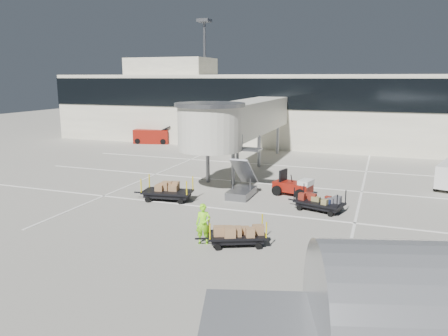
{
  "coord_description": "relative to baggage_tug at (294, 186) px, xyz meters",
  "views": [
    {
      "loc": [
        7.07,
        -21.47,
        7.71
      ],
      "look_at": [
        -2.35,
        4.27,
        2.0
      ],
      "focal_mm": 35.0,
      "sensor_mm": 36.0,
      "label": 1
    }
  ],
  "objects": [
    {
      "name": "jet_bridge",
      "position": [
        -5.73,
        5.74,
        3.68
      ],
      "size": [
        5.7,
        20.4,
        6.03
      ],
      "color": "beige",
      "rests_on": "ground"
    },
    {
      "name": "belt_loader",
      "position": [
        -20.41,
        17.47,
        0.22
      ],
      "size": [
        4.75,
        2.67,
        2.16
      ],
      "rotation": [
        0.0,
        0.0,
        0.23
      ],
      "color": "maroon",
      "rests_on": "ground"
    },
    {
      "name": "lane_markings",
      "position": [
        -2.43,
        2.81,
        -0.59
      ],
      "size": [
        40.0,
        30.0,
        0.02
      ],
      "color": "white",
      "rests_on": "ground"
    },
    {
      "name": "box_cart_near",
      "position": [
        -0.72,
        -9.68,
        -0.07
      ],
      "size": [
        3.3,
        2.32,
        1.29
      ],
      "rotation": [
        0.0,
        0.0,
        0.42
      ],
      "color": "black",
      "rests_on": "ground"
    },
    {
      "name": "box_cart_far",
      "position": [
        -7.36,
        -3.97,
        -0.0
      ],
      "size": [
        3.89,
        1.97,
        1.49
      ],
      "rotation": [
        0.0,
        0.0,
        0.14
      ],
      "color": "black",
      "rests_on": "ground"
    },
    {
      "name": "baggage_tug",
      "position": [
        0.0,
        0.0,
        0.0
      ],
      "size": [
        2.74,
        2.12,
        1.65
      ],
      "rotation": [
        0.0,
        0.0,
        -0.25
      ],
      "color": "maroon",
      "rests_on": "ground"
    },
    {
      "name": "ground_worker",
      "position": [
        -2.3,
        -10.02,
        0.37
      ],
      "size": [
        0.8,
        0.62,
        1.94
      ],
      "primitive_type": "imported",
      "rotation": [
        0.0,
        0.0,
        0.25
      ],
      "color": "#8BFB1A",
      "rests_on": "ground"
    },
    {
      "name": "suitcase_cart",
      "position": [
        2.08,
        -2.96,
        -0.13
      ],
      "size": [
        3.49,
        2.12,
        1.34
      ],
      "rotation": [
        0.0,
        0.0,
        -0.29
      ],
      "color": "black",
      "rests_on": "ground"
    },
    {
      "name": "ground",
      "position": [
        -1.76,
        -6.52,
        -0.6
      ],
      "size": [
        140.0,
        140.0,
        0.0
      ],
      "primitive_type": "plane",
      "color": "#B9B4A5",
      "rests_on": "ground"
    },
    {
      "name": "terminal",
      "position": [
        -2.11,
        23.42,
        3.51
      ],
      "size": [
        64.0,
        12.11,
        15.2
      ],
      "color": "white",
      "rests_on": "ground"
    }
  ]
}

